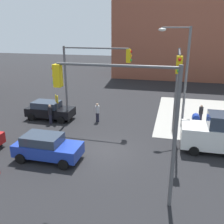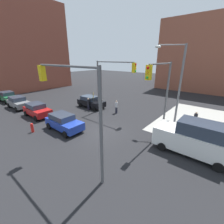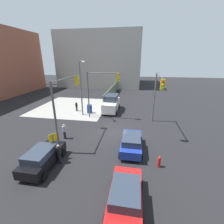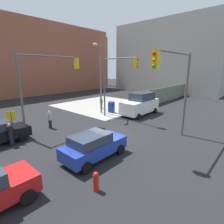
{
  "view_description": "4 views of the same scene",
  "coord_description": "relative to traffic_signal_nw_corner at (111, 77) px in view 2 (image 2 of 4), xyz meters",
  "views": [
    {
      "loc": [
        4.25,
        -14.54,
        7.83
      ],
      "look_at": [
        0.09,
        2.12,
        2.06
      ],
      "focal_mm": 40.0,
      "sensor_mm": 36.0,
      "label": 1
    },
    {
      "loc": [
        9.24,
        -9.41,
        6.77
      ],
      "look_at": [
        1.01,
        0.63,
        2.1
      ],
      "focal_mm": 24.0,
      "sensor_mm": 36.0,
      "label": 2
    },
    {
      "loc": [
        -15.26,
        -2.14,
        8.12
      ],
      "look_at": [
        1.83,
        0.7,
        1.95
      ],
      "focal_mm": 24.0,
      "sensor_mm": 36.0,
      "label": 3
    },
    {
      "loc": [
        -9.61,
        -9.32,
        5.41
      ],
      "look_at": [
        1.96,
        1.08,
        1.5
      ],
      "focal_mm": 28.0,
      "sensor_mm": 36.0,
      "label": 4
    }
  ],
  "objects": [
    {
      "name": "ground_plane",
      "position": [
        2.34,
        -4.5,
        -4.64
      ],
      "size": [
        120.0,
        120.0,
        0.0
      ],
      "primitive_type": "plane",
      "color": "black"
    },
    {
      "name": "sidewalk_corner",
      "position": [
        11.34,
        4.5,
        -4.64
      ],
      "size": [
        12.0,
        12.0,
        0.01
      ],
      "primitive_type": "cube",
      "color": "#9E9B93",
      "rests_on": "ground"
    },
    {
      "name": "traffic_signal_nw_corner",
      "position": [
        0.0,
        0.0,
        0.0
      ],
      "size": [
        5.65,
        0.36,
        6.5
      ],
      "color": "#59595B",
      "rests_on": "ground"
    },
    {
      "name": "traffic_signal_se_corner",
      "position": [
        4.7,
        -9.0,
        -0.0
      ],
      "size": [
        5.59,
        0.36,
        6.5
      ],
      "color": "#59595B",
      "rests_on": "ground"
    },
    {
      "name": "traffic_signal_ne_corner",
      "position": [
        6.84,
        -1.69,
        -0.07
      ],
      "size": [
        0.36,
        4.52,
        6.5
      ],
      "color": "#59595B",
      "rests_on": "ground"
    },
    {
      "name": "street_lamp_corner",
      "position": [
        7.23,
        1.1,
        0.06
      ],
      "size": [
        2.38,
        1.6,
        8.0
      ],
      "color": "slate",
      "rests_on": "ground"
    },
    {
      "name": "warning_sign_two_way",
      "position": [
        -3.06,
        -0.1,
        -3.0
      ],
      "size": [
        0.48,
        0.48,
        2.4
      ],
      "color": "#4C4C4C",
      "rests_on": "ground"
    },
    {
      "name": "mailbox_blue",
      "position": [
        8.54,
        0.5,
        -3.88
      ],
      "size": [
        0.56,
        0.64,
        1.43
      ],
      "color": "navy",
      "rests_on": "ground"
    },
    {
      "name": "fire_hydrant",
      "position": [
        -2.66,
        -8.7,
        -4.16
      ],
      "size": [
        0.26,
        0.26,
        0.94
      ],
      "color": "red",
      "rests_on": "ground"
    },
    {
      "name": "sedan_black",
      "position": [
        -4.08,
        0.34,
        -3.8
      ],
      "size": [
        4.21,
        2.02,
        1.62
      ],
      "color": "black",
      "rests_on": "ground"
    },
    {
      "name": "coupe_blue",
      "position": [
        -0.74,
        -6.44,
        -3.8
      ],
      "size": [
        4.14,
        2.02,
        1.62
      ],
      "color": "#1E389E",
      "rests_on": "ground"
    },
    {
      "name": "hatchback_green",
      "position": [
        -16.92,
        -6.21,
        -3.8
      ],
      "size": [
        3.84,
        2.02,
        1.62
      ],
      "color": "#1E6638",
      "rests_on": "ground"
    },
    {
      "name": "sedan_red",
      "position": [
        -6.49,
        -6.35,
        -3.8
      ],
      "size": [
        3.95,
        2.02,
        1.62
      ],
      "color": "#B21919",
      "rests_on": "ground"
    },
    {
      "name": "coupe_gray",
      "position": [
        -11.9,
        -6.47,
        -3.8
      ],
      "size": [
        4.09,
        2.02,
        1.62
      ],
      "color": "slate",
      "rests_on": "ground"
    },
    {
      "name": "van_white_delivery",
      "position": [
        10.17,
        -2.7,
        -3.36
      ],
      "size": [
        5.4,
        2.32,
        2.62
      ],
      "color": "white",
      "rests_on": "ground"
    },
    {
      "name": "pedestrian_crossing",
      "position": [
        9.14,
        2.9,
        -3.85
      ],
      "size": [
        0.36,
        0.36,
        1.54
      ],
      "rotation": [
        0.0,
        0.0,
        0.2
      ],
      "color": "black",
      "rests_on": "ground"
    },
    {
      "name": "pedestrian_waiting",
      "position": [
        -3.46,
        -0.7,
        -3.77
      ],
      "size": [
        0.36,
        0.36,
        1.68
      ],
      "rotation": [
        0.0,
        0.0,
        5.28
      ],
      "color": "black",
      "rests_on": "ground"
    },
    {
      "name": "pedestrian_walking_north",
      "position": [
        0.34,
        0.7,
        -3.77
      ],
      "size": [
        0.36,
        0.36,
        1.68
      ],
      "rotation": [
        0.0,
        0.0,
        1.01
      ],
      "color": "#B2B2B7",
      "rests_on": "ground"
    }
  ]
}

